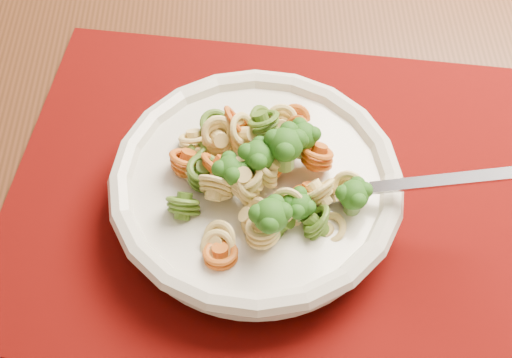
{
  "coord_description": "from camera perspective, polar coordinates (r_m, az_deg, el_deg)",
  "views": [
    {
      "loc": [
        -0.39,
        -1.24,
        1.29
      ],
      "look_at": [
        -0.39,
        -0.9,
        0.81
      ],
      "focal_mm": 50.0,
      "sensor_mm": 36.0,
      "label": 1
    }
  ],
  "objects": [
    {
      "name": "pasta_broccoli_heap",
      "position": [
        0.59,
        -0.0,
        0.34
      ],
      "size": [
        0.21,
        0.21,
        0.06
      ],
      "primitive_type": null,
      "color": "#DDBD6D",
      "rests_on": "pasta_bowl"
    },
    {
      "name": "pasta_bowl",
      "position": [
        0.6,
        -0.0,
        -0.6
      ],
      "size": [
        0.25,
        0.25,
        0.05
      ],
      "color": "silver",
      "rests_on": "placemat"
    },
    {
      "name": "dining_table",
      "position": [
        0.79,
        3.41,
        -0.65
      ],
      "size": [
        1.24,
        0.8,
        0.76
      ],
      "rotation": [
        0.0,
        0.0,
        0.0
      ],
      "color": "#4F2916",
      "rests_on": "ground"
    },
    {
      "name": "placemat",
      "position": [
        0.64,
        1.32,
        -1.01
      ],
      "size": [
        0.51,
        0.42,
        0.0
      ],
      "primitive_type": "cube",
      "rotation": [
        0.0,
        0.0,
        -0.14
      ],
      "color": "#5A0703",
      "rests_on": "dining_table"
    },
    {
      "name": "fork",
      "position": [
        0.59,
        6.7,
        -0.97
      ],
      "size": [
        0.18,
        0.05,
        0.08
      ],
      "primitive_type": null,
      "rotation": [
        0.0,
        -0.35,
        -0.13
      ],
      "color": "silver",
      "rests_on": "pasta_bowl"
    }
  ]
}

